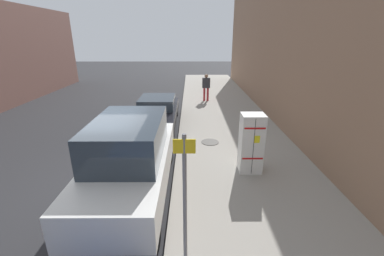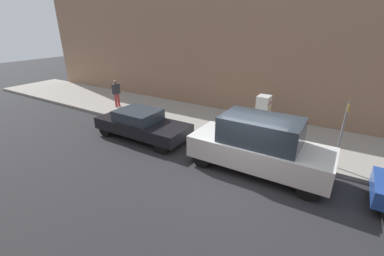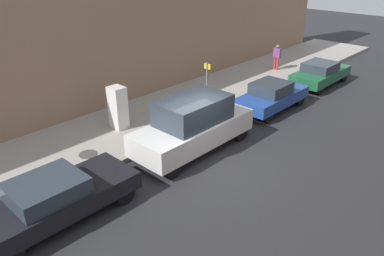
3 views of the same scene
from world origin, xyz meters
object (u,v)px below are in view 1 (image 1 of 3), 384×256
street_sign_post (185,196)px  pedestrian_standing_near (206,85)px  parked_van_white (130,158)px  parked_sedan_dark (157,111)px  discarded_refrigerator (251,143)px

street_sign_post → pedestrian_standing_near: size_ratio=1.49×
street_sign_post → parked_van_white: bearing=-58.8°
street_sign_post → parked_sedan_dark: (1.52, -8.32, -0.88)m
street_sign_post → pedestrian_standing_near: (-1.11, -12.81, -0.43)m
discarded_refrigerator → parked_sedan_dark: 5.97m
discarded_refrigerator → parked_van_white: 3.60m
street_sign_post → parked_van_white: (1.52, -2.51, -0.53)m
parked_sedan_dark → parked_van_white: (-0.00, 5.81, 0.35)m
street_sign_post → pedestrian_standing_near: street_sign_post is taller
pedestrian_standing_near → parked_van_white: size_ratio=0.34×
parked_sedan_dark → parked_van_white: size_ratio=0.92×
parked_van_white → discarded_refrigerator: bearing=-164.4°
parked_sedan_dark → parked_van_white: bearing=90.0°
parked_van_white → pedestrian_standing_near: bearing=-104.3°
pedestrian_standing_near → street_sign_post: bearing=-121.7°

